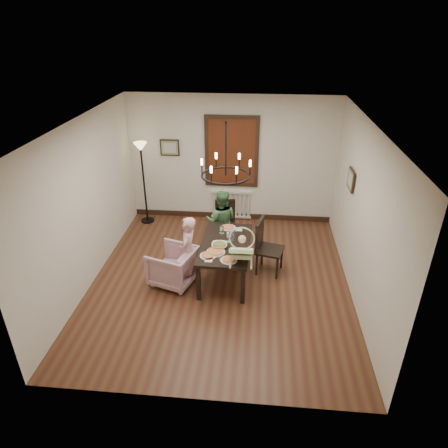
% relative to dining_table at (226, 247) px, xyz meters
% --- Properties ---
extents(room_shell, '(4.51, 5.00, 2.81)m').
position_rel_dining_table_xyz_m(room_shell, '(-0.08, 0.25, 0.78)').
color(room_shell, brown).
rests_on(room_shell, ground).
extents(dining_table, '(0.89, 1.53, 0.71)m').
position_rel_dining_table_xyz_m(dining_table, '(0.00, 0.00, 0.00)').
color(dining_table, black).
rests_on(dining_table, room_shell).
extents(chair_far, '(0.48, 0.48, 0.93)m').
position_rel_dining_table_xyz_m(chair_far, '(-0.10, 1.17, -0.16)').
color(chair_far, black).
rests_on(chair_far, room_shell).
extents(chair_right, '(0.55, 0.55, 1.03)m').
position_rel_dining_table_xyz_m(chair_right, '(0.78, 0.25, -0.10)').
color(chair_right, black).
rests_on(chair_right, room_shell).
extents(armchair, '(0.92, 0.90, 0.66)m').
position_rel_dining_table_xyz_m(armchair, '(-0.90, -0.24, -0.29)').
color(armchair, '#D3A1A8').
rests_on(armchair, room_shell).
extents(elderly_woman, '(0.29, 0.41, 1.05)m').
position_rel_dining_table_xyz_m(elderly_woman, '(-0.63, -0.20, -0.10)').
color(elderly_woman, '#D6979E').
rests_on(elderly_woman, room_shell).
extents(seated_man, '(0.51, 0.40, 1.05)m').
position_rel_dining_table_xyz_m(seated_man, '(-0.17, 0.96, -0.10)').
color(seated_man, '#467647').
rests_on(seated_man, room_shell).
extents(baby_bouncer, '(0.44, 0.61, 0.39)m').
position_rel_dining_table_xyz_m(baby_bouncer, '(0.30, -0.51, 0.28)').
color(baby_bouncer, beige).
rests_on(baby_bouncer, dining_table).
extents(salad_bowl, '(0.32, 0.32, 0.08)m').
position_rel_dining_table_xyz_m(salad_bowl, '(-0.09, -0.15, 0.12)').
color(salad_bowl, white).
rests_on(salad_bowl, dining_table).
extents(pizza_platter, '(0.31, 0.31, 0.04)m').
position_rel_dining_table_xyz_m(pizza_platter, '(-0.13, -0.32, 0.10)').
color(pizza_platter, tan).
rests_on(pizza_platter, dining_table).
extents(drinking_glass, '(0.06, 0.06, 0.13)m').
position_rel_dining_table_xyz_m(drinking_glass, '(0.12, 0.09, 0.15)').
color(drinking_glass, silver).
rests_on(drinking_glass, dining_table).
extents(window_blinds, '(1.00, 0.03, 1.40)m').
position_rel_dining_table_xyz_m(window_blinds, '(-0.08, 2.34, 0.98)').
color(window_blinds, maroon).
rests_on(window_blinds, room_shell).
extents(radiator, '(0.92, 0.12, 0.62)m').
position_rel_dining_table_xyz_m(radiator, '(-0.08, 2.36, -0.27)').
color(radiator, silver).
rests_on(radiator, room_shell).
extents(picture_back, '(0.42, 0.03, 0.36)m').
position_rel_dining_table_xyz_m(picture_back, '(-1.43, 2.35, 1.03)').
color(picture_back, black).
rests_on(picture_back, room_shell).
extents(picture_right, '(0.03, 0.42, 0.36)m').
position_rel_dining_table_xyz_m(picture_right, '(2.13, 0.78, 1.03)').
color(picture_right, black).
rests_on(picture_right, room_shell).
extents(floor_lamp, '(0.30, 0.30, 1.80)m').
position_rel_dining_table_xyz_m(floor_lamp, '(-1.98, 2.03, 0.28)').
color(floor_lamp, black).
rests_on(floor_lamp, room_shell).
extents(chandelier, '(0.80, 0.80, 0.04)m').
position_rel_dining_table_xyz_m(chandelier, '(0.00, -0.00, 1.33)').
color(chandelier, black).
rests_on(chandelier, room_shell).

